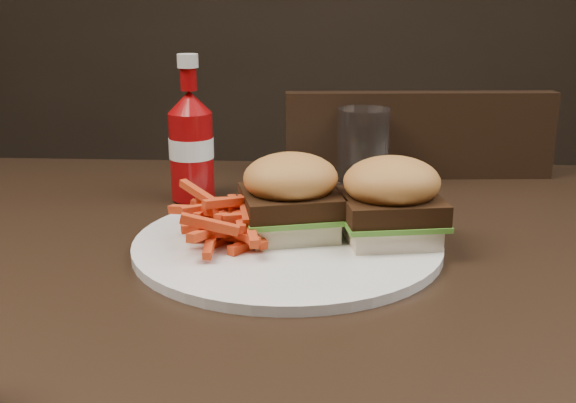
# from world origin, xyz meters

# --- Properties ---
(dining_table) EXTENTS (1.20, 0.80, 0.04)m
(dining_table) POSITION_xyz_m (0.00, 0.00, 0.73)
(dining_table) COLOR black
(dining_table) RESTS_ON ground
(chair_far) EXTENTS (0.45, 0.45, 0.04)m
(chair_far) POSITION_xyz_m (0.21, 0.50, 0.43)
(chair_far) COLOR black
(chair_far) RESTS_ON ground
(plate) EXTENTS (0.33, 0.33, 0.01)m
(plate) POSITION_xyz_m (0.04, -0.00, 0.76)
(plate) COLOR white
(plate) RESTS_ON dining_table
(sandwich_half_a) EXTENTS (0.11, 0.11, 0.02)m
(sandwich_half_a) POSITION_xyz_m (0.05, 0.01, 0.77)
(sandwich_half_a) COLOR beige
(sandwich_half_a) RESTS_ON plate
(sandwich_half_b) EXTENTS (0.11, 0.10, 0.02)m
(sandwich_half_b) POSITION_xyz_m (0.15, 0.00, 0.77)
(sandwich_half_b) COLOR beige
(sandwich_half_b) RESTS_ON plate
(fries_pile) EXTENTS (0.15, 0.15, 0.05)m
(fries_pile) POSITION_xyz_m (-0.02, -0.00, 0.78)
(fries_pile) COLOR red
(fries_pile) RESTS_ON plate
(ketchup_bottle) EXTENTS (0.07, 0.07, 0.12)m
(ketchup_bottle) POSITION_xyz_m (-0.09, 0.18, 0.81)
(ketchup_bottle) COLOR #8F080A
(ketchup_bottle) RESTS_ON dining_table
(tumbler) EXTENTS (0.10, 0.10, 0.12)m
(tumbler) POSITION_xyz_m (0.14, 0.25, 0.81)
(tumbler) COLOR white
(tumbler) RESTS_ON dining_table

